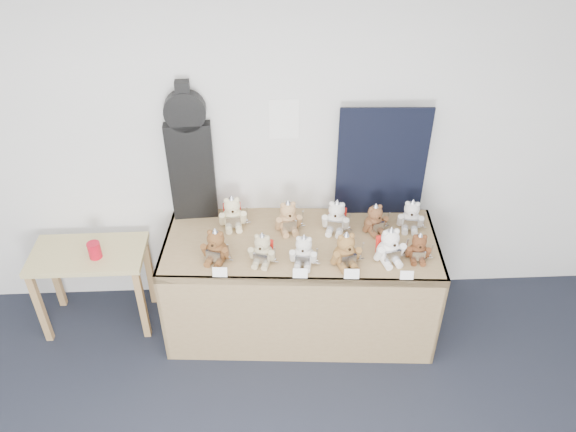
{
  "coord_description": "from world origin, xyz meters",
  "views": [
    {
      "loc": [
        0.23,
        -1.08,
        3.3
      ],
      "look_at": [
        0.38,
        1.97,
        1.11
      ],
      "focal_mm": 35.0,
      "sensor_mm": 36.0,
      "label": 1
    }
  ],
  "objects_px": {
    "teddy_front_left": "(262,250)",
    "teddy_back_left": "(233,213)",
    "teddy_front_far_left": "(216,247)",
    "teddy_back_centre_right": "(336,218)",
    "teddy_back_centre_left": "(288,218)",
    "teddy_back_right": "(375,220)",
    "teddy_front_right": "(346,251)",
    "teddy_front_far_right": "(390,247)",
    "teddy_front_end": "(418,248)",
    "teddy_back_end": "(411,216)",
    "red_cup": "(95,250)",
    "display_table": "(301,267)",
    "teddy_front_centre": "(304,252)",
    "guitar_case": "(190,155)",
    "side_table": "(91,265)"
  },
  "relations": [
    {
      "from": "teddy_front_end",
      "to": "teddy_front_far_left",
      "type": "bearing_deg",
      "value": -176.04
    },
    {
      "from": "teddy_back_centre_left",
      "to": "teddy_front_far_left",
      "type": "bearing_deg",
      "value": -157.08
    },
    {
      "from": "display_table",
      "to": "teddy_front_far_right",
      "type": "height_order",
      "value": "teddy_front_far_right"
    },
    {
      "from": "side_table",
      "to": "teddy_front_end",
      "type": "bearing_deg",
      "value": -8.52
    },
    {
      "from": "guitar_case",
      "to": "teddy_back_end",
      "type": "xyz_separation_m",
      "value": [
        1.58,
        -0.24,
        -0.42
      ]
    },
    {
      "from": "teddy_front_right",
      "to": "guitar_case",
      "type": "bearing_deg",
      "value": 135.63
    },
    {
      "from": "teddy_front_right",
      "to": "teddy_front_end",
      "type": "height_order",
      "value": "teddy_front_right"
    },
    {
      "from": "display_table",
      "to": "teddy_front_end",
      "type": "bearing_deg",
      "value": -7.15
    },
    {
      "from": "teddy_front_far_right",
      "to": "teddy_back_right",
      "type": "bearing_deg",
      "value": 84.26
    },
    {
      "from": "side_table",
      "to": "teddy_front_centre",
      "type": "height_order",
      "value": "teddy_front_centre"
    },
    {
      "from": "display_table",
      "to": "teddy_back_centre_left",
      "type": "xyz_separation_m",
      "value": [
        -0.08,
        0.22,
        0.28
      ]
    },
    {
      "from": "teddy_front_end",
      "to": "teddy_back_right",
      "type": "relative_size",
      "value": 0.92
    },
    {
      "from": "teddy_front_far_left",
      "to": "display_table",
      "type": "bearing_deg",
      "value": 26.59
    },
    {
      "from": "side_table",
      "to": "teddy_back_end",
      "type": "height_order",
      "value": "teddy_back_end"
    },
    {
      "from": "display_table",
      "to": "teddy_front_far_left",
      "type": "distance_m",
      "value": 0.65
    },
    {
      "from": "guitar_case",
      "to": "teddy_front_end",
      "type": "bearing_deg",
      "value": -24.34
    },
    {
      "from": "teddy_front_right",
      "to": "teddy_back_centre_right",
      "type": "distance_m",
      "value": 0.38
    },
    {
      "from": "teddy_front_end",
      "to": "teddy_back_centre_right",
      "type": "relative_size",
      "value": 0.83
    },
    {
      "from": "red_cup",
      "to": "teddy_front_left",
      "type": "distance_m",
      "value": 1.25
    },
    {
      "from": "teddy_front_left",
      "to": "teddy_back_centre_right",
      "type": "distance_m",
      "value": 0.63
    },
    {
      "from": "teddy_front_end",
      "to": "teddy_back_left",
      "type": "xyz_separation_m",
      "value": [
        -1.27,
        0.44,
        0.02
      ]
    },
    {
      "from": "teddy_front_left",
      "to": "teddy_front_end",
      "type": "height_order",
      "value": "teddy_front_left"
    },
    {
      "from": "display_table",
      "to": "teddy_back_centre_left",
      "type": "height_order",
      "value": "teddy_back_centre_left"
    },
    {
      "from": "teddy_front_far_right",
      "to": "teddy_back_centre_right",
      "type": "distance_m",
      "value": 0.48
    },
    {
      "from": "guitar_case",
      "to": "teddy_back_centre_left",
      "type": "bearing_deg",
      "value": -21.31
    },
    {
      "from": "teddy_front_far_right",
      "to": "teddy_front_end",
      "type": "relative_size",
      "value": 1.25
    },
    {
      "from": "teddy_front_left",
      "to": "teddy_back_centre_right",
      "type": "bearing_deg",
      "value": 46.71
    },
    {
      "from": "teddy_back_end",
      "to": "teddy_back_centre_right",
      "type": "bearing_deg",
      "value": -168.63
    },
    {
      "from": "teddy_back_left",
      "to": "teddy_back_right",
      "type": "xyz_separation_m",
      "value": [
        1.03,
        -0.11,
        -0.01
      ]
    },
    {
      "from": "teddy_back_left",
      "to": "teddy_back_centre_left",
      "type": "bearing_deg",
      "value": -15.1
    },
    {
      "from": "teddy_back_left",
      "to": "teddy_back_end",
      "type": "height_order",
      "value": "teddy_back_left"
    },
    {
      "from": "teddy_front_end",
      "to": "guitar_case",
      "type": "bearing_deg",
      "value": 165.35
    },
    {
      "from": "teddy_front_left",
      "to": "teddy_back_left",
      "type": "xyz_separation_m",
      "value": [
        -0.21,
        0.42,
        0.01
      ]
    },
    {
      "from": "teddy_front_far_left",
      "to": "teddy_back_centre_right",
      "type": "xyz_separation_m",
      "value": [
        0.85,
        0.3,
        0.0
      ]
    },
    {
      "from": "red_cup",
      "to": "teddy_back_centre_right",
      "type": "height_order",
      "value": "teddy_back_centre_right"
    },
    {
      "from": "teddy_front_far_left",
      "to": "teddy_back_right",
      "type": "bearing_deg",
      "value": 30.59
    },
    {
      "from": "teddy_front_end",
      "to": "teddy_back_centre_right",
      "type": "bearing_deg",
      "value": 152.05
    },
    {
      "from": "teddy_back_centre_right",
      "to": "teddy_back_right",
      "type": "bearing_deg",
      "value": 10.41
    },
    {
      "from": "teddy_back_centre_left",
      "to": "teddy_back_right",
      "type": "xyz_separation_m",
      "value": [
        0.63,
        -0.05,
        -0.01
      ]
    },
    {
      "from": "teddy_front_right",
      "to": "teddy_back_left",
      "type": "relative_size",
      "value": 1.01
    },
    {
      "from": "teddy_front_end",
      "to": "teddy_back_end",
      "type": "distance_m",
      "value": 0.35
    },
    {
      "from": "teddy_back_centre_left",
      "to": "teddy_back_left",
      "type": "bearing_deg",
      "value": 161.12
    },
    {
      "from": "teddy_back_centre_right",
      "to": "guitar_case",
      "type": "bearing_deg",
      "value": -177.32
    },
    {
      "from": "guitar_case",
      "to": "teddy_back_left",
      "type": "relative_size",
      "value": 3.8
    },
    {
      "from": "teddy_front_far_left",
      "to": "teddy_front_centre",
      "type": "distance_m",
      "value": 0.59
    },
    {
      "from": "red_cup",
      "to": "teddy_front_far_left",
      "type": "bearing_deg",
      "value": -13.97
    },
    {
      "from": "teddy_back_right",
      "to": "red_cup",
      "type": "bearing_deg",
      "value": 160.54
    },
    {
      "from": "guitar_case",
      "to": "red_cup",
      "type": "distance_m",
      "value": 0.98
    },
    {
      "from": "side_table",
      "to": "teddy_back_right",
      "type": "height_order",
      "value": "teddy_back_right"
    },
    {
      "from": "teddy_front_centre",
      "to": "teddy_front_far_right",
      "type": "bearing_deg",
      "value": 12.24
    }
  ]
}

